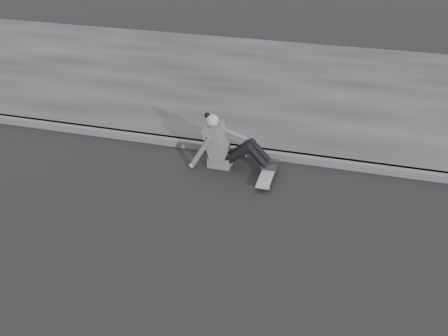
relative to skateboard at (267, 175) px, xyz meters
name	(u,v)px	position (x,y,z in m)	size (l,w,h in m)	color
ground	(274,267)	(0.47, -1.90, -0.07)	(80.00, 80.00, 0.00)	black
curb	(303,159)	(0.47, 0.68, -0.01)	(24.00, 0.16, 0.12)	#4E4E4E
sidewalk	(322,90)	(0.47, 3.70, -0.01)	(24.00, 6.00, 0.12)	#333333
skateboard	(267,175)	(0.00, 0.00, 0.00)	(0.20, 0.78, 0.09)	#A9A8A3
seated_woman	(225,145)	(-0.73, 0.25, 0.29)	(1.38, 0.46, 0.88)	#505053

